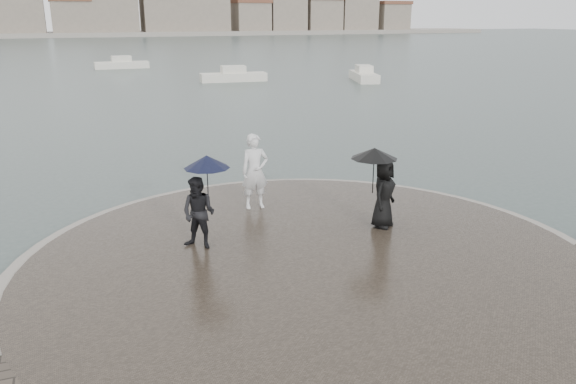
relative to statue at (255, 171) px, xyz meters
name	(u,v)px	position (x,y,z in m)	size (l,w,h in m)	color
ground	(401,365)	(0.02, -7.08, -1.35)	(400.00, 400.00, 0.00)	#2B3835
kerb_ring	(311,267)	(0.02, -3.58, -1.19)	(12.50, 12.50, 0.32)	gray
quay_tip	(311,266)	(0.02, -3.58, -1.17)	(11.90, 11.90, 0.36)	#2D261E
statue	(255,171)	(0.00, 0.00, 0.00)	(0.72, 0.47, 1.98)	silver
visitor_left	(201,199)	(-1.93, -2.09, 0.11)	(1.24, 1.08, 2.04)	black
visitor_right	(381,181)	(2.32, -2.45, 0.14)	(1.29, 1.11, 1.95)	black
far_skyline	(46,15)	(-6.27, 153.63, 4.26)	(260.00, 20.00, 37.00)	gray
boats	(231,72)	(10.10, 36.94, -0.97)	(22.19, 23.56, 1.50)	beige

